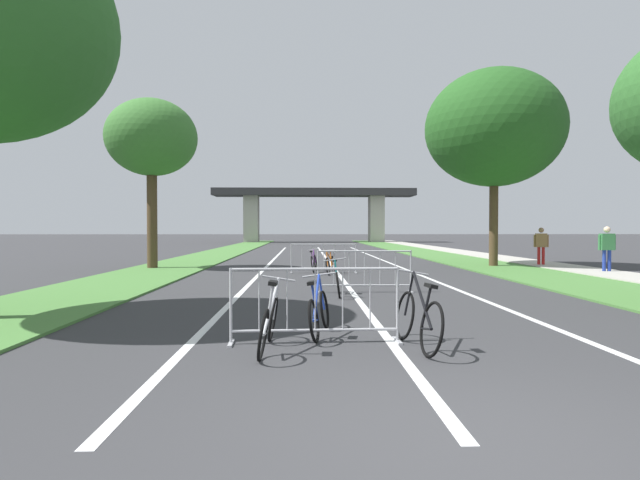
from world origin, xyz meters
name	(u,v)px	position (x,y,z in m)	size (l,w,h in m)	color
ground_plane	(471,447)	(0.00, 0.00, 0.00)	(300.00, 300.00, 0.00)	#333335
grass_verge_left	(217,254)	(-6.60, 28.52, 0.03)	(3.11, 69.71, 0.05)	#477A38
grass_verge_right	(429,254)	(6.60, 28.52, 0.03)	(3.11, 69.71, 0.05)	#477A38
sidewalk_path_right	(470,253)	(9.20, 28.52, 0.04)	(2.08, 69.71, 0.08)	#ADA89E
lane_stripe_center	(330,263)	(0.00, 20.16, 0.00)	(0.14, 40.33, 0.01)	silver
lane_stripe_right_lane	(390,263)	(2.78, 20.16, 0.00)	(0.14, 40.33, 0.01)	silver
lane_stripe_left_lane	(270,263)	(-2.78, 20.16, 0.00)	(0.14, 40.33, 0.01)	silver
overpass_bridge	(314,202)	(0.00, 57.61, 4.77)	(23.59, 4.11, 6.29)	#2D2D30
tree_left_pine_near	(152,139)	(-7.20, 16.98, 5.13)	(3.55, 3.55, 6.70)	#4C3823
tree_right_oak_near	(494,128)	(6.71, 17.70, 5.76)	(5.69, 5.69, 8.19)	#4C3823
crowd_barrier_nearest	(315,306)	(-1.06, 3.46, 0.52)	(2.39, 0.53, 1.05)	#ADADB2
crowd_barrier_second	(365,272)	(0.30, 9.15, 0.52)	(2.38, 0.48, 1.05)	#ADADB2
crowd_barrier_third	(324,259)	(-0.50, 14.84, 0.52)	(2.38, 0.47, 1.05)	#ADADB2
bicycle_black_0	(418,319)	(0.30, 3.11, 0.39)	(0.46, 1.75, 1.02)	black
bicycle_blue_1	(319,312)	(-0.99, 3.98, 0.35)	(0.53, 1.65, 0.91)	black
bicycle_teal_2	(337,281)	(-0.42, 8.57, 0.35)	(0.53, 1.60, 0.93)	black
bicycle_purple_3	(314,262)	(-0.84, 15.37, 0.35)	(0.43, 1.62, 0.85)	black
bicycle_silver_4	(269,323)	(-1.66, 3.02, 0.37)	(0.46, 1.72, 0.94)	black
bicycle_orange_5	(330,264)	(-0.28, 14.47, 0.34)	(0.68, 1.66, 0.89)	black
pedestrian_strolling	(607,245)	(9.59, 14.43, 1.02)	(0.60, 0.32, 1.67)	navy
pedestrian_pushing_bike	(541,243)	(8.81, 17.88, 1.00)	(0.58, 0.38, 1.64)	#B21E1E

